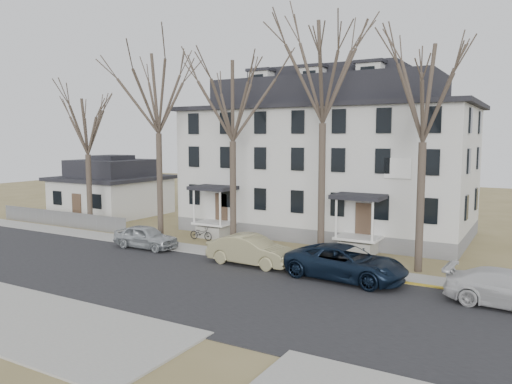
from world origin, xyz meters
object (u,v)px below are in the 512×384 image
Objects in this scene: bicycle_left at (201,234)px; tree_mid_right at (425,86)px; tree_mid_left at (233,95)px; tree_center at (323,64)px; car_tan at (251,251)px; car_silver at (146,237)px; car_navy at (346,263)px; tree_far_left at (158,88)px; car_white at (511,290)px; boarding_house at (326,159)px; small_house at (112,190)px; tree_bungalow at (87,123)px.

tree_mid_right is at bearing -93.03° from bicycle_left.
tree_mid_left reaches higher than bicycle_left.
tree_center is 11.13m from car_tan.
car_silver is 0.71× the size of car_navy.
tree_far_left is at bearing 180.00° from tree_center.
car_white is (16.04, -3.95, -8.85)m from tree_mid_left.
tree_mid_left is at bearing 73.68° from car_navy.
car_silver is (-7.59, -11.22, -4.65)m from boarding_house.
car_navy is at bearing -21.32° from tree_mid_left.
small_house is 4.91× the size of bicycle_left.
car_white is at bearing -91.63° from car_tan.
car_navy is at bearing -8.91° from tree_bungalow.
car_navy is (13.32, -0.34, 0.10)m from car_silver.
boarding_house is 4.21× the size of car_tan.
boarding_house is 1.52× the size of tree_far_left.
boarding_house is 14.32m from car_silver.
car_silver is (-10.59, -3.07, -10.35)m from tree_center.
tree_mid_right is 24.54m from tree_bungalow.
tree_far_left is 6.05m from tree_mid_left.
car_silver is at bearing -146.22° from tree_mid_left.
tree_mid_right reaches higher than car_tan.
tree_far_left is at bearing -137.82° from boarding_house.
bicycle_left is at bearing 175.57° from tree_center.
car_tan is (-8.26, -3.29, -8.79)m from tree_mid_right.
tree_bungalow is at bearing 86.08° from car_navy.
tree_center is 11.14m from car_navy.
bicycle_left is at bearing 177.24° from tree_mid_right.
tree_far_left is 17.87m from car_navy.
tree_mid_left is 1.18× the size of tree_bungalow.
bicycle_left is at bearing 167.04° from tree_mid_left.
tree_center is at bearing 0.00° from tree_mid_left.
tree_far_left reaches higher than car_tan.
small_house is 15.56m from car_silver.
tree_mid_left reaches higher than car_tan.
bicycle_left is (9.95, 0.70, -7.65)m from tree_bungalow.
car_silver reaches higher than bicycle_left.
car_tan is at bearing -25.12° from small_house.
tree_mid_right is at bearing 0.00° from tree_center.
small_house is at bearing 76.43° from car_white.
tree_bungalow reaches higher than bicycle_left.
car_tan is at bearing -11.45° from tree_bungalow.
tree_mid_right is at bearing -34.03° from car_navy.
car_white is (13.04, -12.11, -4.63)m from boarding_house.
small_house is 9.43m from tree_bungalow.
tree_mid_left is at bearing 0.00° from tree_bungalow.
small_house reaches higher than car_tan.
car_navy is at bearing -89.91° from car_tan.
tree_far_left is 17.52m from tree_mid_right.
car_navy is 3.38× the size of bicycle_left.
tree_far_left is (11.00, -6.20, 8.09)m from small_house.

